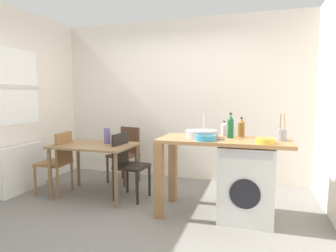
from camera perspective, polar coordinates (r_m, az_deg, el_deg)
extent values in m
plane|color=slate|center=(3.57, -5.15, -17.36)|extent=(5.46, 5.46, 0.00)
cube|color=silver|center=(4.95, 2.45, 5.19)|extent=(4.60, 0.10, 2.70)
cube|color=white|center=(4.73, -28.20, 6.89)|extent=(0.01, 0.90, 1.10)
cube|color=beige|center=(4.73, -28.14, 6.90)|extent=(0.02, 0.96, 0.06)
cube|color=white|center=(4.79, -26.86, -7.53)|extent=(0.10, 0.80, 0.70)
cube|color=olive|center=(4.18, -14.43, -3.73)|extent=(1.10, 0.76, 0.03)
cylinder|color=brown|center=(4.28, -22.44, -8.84)|extent=(0.05, 0.05, 0.71)
cylinder|color=brown|center=(3.74, -10.32, -10.60)|extent=(0.05, 0.05, 0.71)
cylinder|color=brown|center=(4.79, -17.38, -7.11)|extent=(0.05, 0.05, 0.71)
cylinder|color=brown|center=(4.31, -6.23, -8.31)|extent=(0.05, 0.05, 0.71)
cube|color=olive|center=(4.50, -21.80, -6.85)|extent=(0.43, 0.43, 0.04)
cube|color=olive|center=(4.36, -19.96, -4.17)|extent=(0.06, 0.38, 0.45)
cylinder|color=olive|center=(4.52, -24.91, -9.86)|extent=(0.04, 0.04, 0.45)
cylinder|color=olive|center=(4.80, -22.25, -8.85)|extent=(0.04, 0.04, 0.45)
cylinder|color=olive|center=(4.31, -21.07, -10.45)|extent=(0.04, 0.04, 0.45)
cylinder|color=olive|center=(4.60, -18.54, -9.33)|extent=(0.04, 0.04, 0.45)
cube|color=black|center=(4.02, -7.19, -7.97)|extent=(0.43, 0.43, 0.04)
cube|color=black|center=(4.06, -9.45, -4.61)|extent=(0.07, 0.38, 0.45)
cylinder|color=black|center=(4.15, -3.70, -10.70)|extent=(0.04, 0.04, 0.45)
cylinder|color=black|center=(3.85, -6.10, -12.08)|extent=(0.04, 0.04, 0.45)
cylinder|color=black|center=(4.31, -8.08, -10.11)|extent=(0.04, 0.04, 0.45)
cylinder|color=black|center=(4.02, -10.71, -11.35)|extent=(0.04, 0.04, 0.45)
cube|color=#4C3323|center=(4.78, -8.90, -5.77)|extent=(0.49, 0.49, 0.04)
cube|color=#4C3323|center=(4.88, -7.55, -2.83)|extent=(0.38, 0.13, 0.45)
cylinder|color=#4C3323|center=(4.59, -8.65, -9.16)|extent=(0.04, 0.04, 0.45)
cylinder|color=#4C3323|center=(4.82, -11.91, -8.47)|extent=(0.04, 0.04, 0.45)
cylinder|color=#4C3323|center=(4.85, -5.83, -8.28)|extent=(0.04, 0.04, 0.45)
cylinder|color=#4C3323|center=(5.08, -9.05, -7.68)|extent=(0.04, 0.04, 0.45)
cube|color=#9E7042|center=(3.40, 11.02, -2.84)|extent=(1.50, 0.68, 0.04)
cube|color=olive|center=(3.37, -1.84, -10.84)|extent=(0.10, 0.10, 0.88)
cube|color=olive|center=(3.90, 0.97, -8.50)|extent=(0.10, 0.10, 0.88)
cube|color=silver|center=(3.48, 15.24, -10.66)|extent=(0.60, 0.60, 0.86)
cylinder|color=black|center=(3.20, 15.02, -12.92)|extent=(0.32, 0.02, 0.32)
cube|color=#B2B2B7|center=(3.10, 15.23, -5.64)|extent=(0.54, 0.01, 0.08)
cylinder|color=#9EA0A5|center=(3.42, 6.67, -1.60)|extent=(0.38, 0.38, 0.09)
cylinder|color=#B2B2B7|center=(3.59, 7.21, 0.26)|extent=(0.02, 0.02, 0.28)
cylinder|color=silver|center=(3.64, 11.08, -0.88)|extent=(0.08, 0.08, 0.14)
cone|color=silver|center=(3.63, 11.10, 0.48)|extent=(0.07, 0.07, 0.04)
cylinder|color=#262626|center=(3.63, 11.11, 0.89)|extent=(0.03, 0.03, 0.02)
cylinder|color=#19592D|center=(3.47, 12.30, -0.56)|extent=(0.07, 0.07, 0.22)
cone|color=#19592D|center=(3.46, 12.35, 1.70)|extent=(0.07, 0.07, 0.06)
cylinder|color=#262626|center=(3.45, 12.37, 2.40)|extent=(0.03, 0.03, 0.02)
cylinder|color=brown|center=(3.60, 14.36, -0.73)|extent=(0.08, 0.08, 0.17)
cone|color=brown|center=(3.59, 14.41, 1.01)|extent=(0.07, 0.07, 0.05)
cylinder|color=#262626|center=(3.59, 14.42, 1.54)|extent=(0.03, 0.03, 0.02)
cylinder|color=teal|center=(3.22, 7.46, -2.34)|extent=(0.23, 0.23, 0.06)
cylinder|color=#1E546B|center=(3.21, 7.47, -2.06)|extent=(0.18, 0.18, 0.03)
cylinder|color=gray|center=(3.43, 21.67, -1.64)|extent=(0.11, 0.11, 0.13)
cylinder|color=#99724C|center=(3.42, 21.45, 0.80)|extent=(0.01, 0.04, 0.18)
cylinder|color=#99724C|center=(3.40, 22.12, 0.75)|extent=(0.01, 0.05, 0.18)
cylinder|color=gold|center=(3.15, 18.76, -2.84)|extent=(0.20, 0.20, 0.05)
cylinder|color=olive|center=(3.15, 18.77, -2.59)|extent=(0.16, 0.16, 0.03)
cylinder|color=slate|center=(4.17, -11.99, -1.93)|extent=(0.09, 0.09, 0.22)
cube|color=#B2B2B7|center=(3.30, 9.98, -2.65)|extent=(0.15, 0.06, 0.01)
cube|color=#262628|center=(3.30, 9.98, -2.65)|extent=(0.15, 0.06, 0.01)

